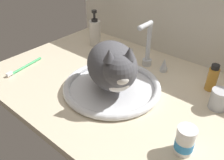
% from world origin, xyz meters
% --- Properties ---
extents(countertop, '(1.12, 0.70, 0.03)m').
position_xyz_m(countertop, '(0.00, 0.00, 0.01)').
color(countertop, beige).
rests_on(countertop, ground).
extents(backsplash_wall, '(1.12, 0.02, 0.43)m').
position_xyz_m(backsplash_wall, '(0.00, 0.36, 0.21)').
color(backsplash_wall, silver).
rests_on(backsplash_wall, ground).
extents(sink_basin, '(0.37, 0.37, 0.03)m').
position_xyz_m(sink_basin, '(-0.03, -0.04, 0.04)').
color(sink_basin, white).
rests_on(sink_basin, countertop).
extents(faucet, '(0.20, 0.11, 0.20)m').
position_xyz_m(faucet, '(-0.03, 0.19, 0.11)').
color(faucet, silver).
rests_on(faucet, countertop).
extents(cat, '(0.33, 0.29, 0.19)m').
position_xyz_m(cat, '(-0.01, -0.05, 0.14)').
color(cat, '#4C4C51').
rests_on(cat, sink_basin).
extents(soap_pump_bottle, '(0.06, 0.06, 0.18)m').
position_xyz_m(soap_pump_bottle, '(-0.35, 0.21, 0.10)').
color(soap_pump_bottle, silver).
rests_on(soap_pump_bottle, countertop).
extents(metal_jar, '(0.06, 0.06, 0.07)m').
position_xyz_m(metal_jar, '(0.32, 0.10, 0.07)').
color(metal_jar, '#B2B5BA').
rests_on(metal_jar, countertop).
extents(amber_bottle, '(0.04, 0.04, 0.11)m').
position_xyz_m(amber_bottle, '(0.26, 0.19, 0.08)').
color(amber_bottle, gold).
rests_on(amber_bottle, countertop).
extents(pill_bottle, '(0.05, 0.05, 0.09)m').
position_xyz_m(pill_bottle, '(0.31, -0.14, 0.07)').
color(pill_bottle, white).
rests_on(pill_bottle, countertop).
extents(toothbrush, '(0.04, 0.19, 0.02)m').
position_xyz_m(toothbrush, '(-0.42, -0.17, 0.04)').
color(toothbrush, '#3FB266').
rests_on(toothbrush, countertop).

